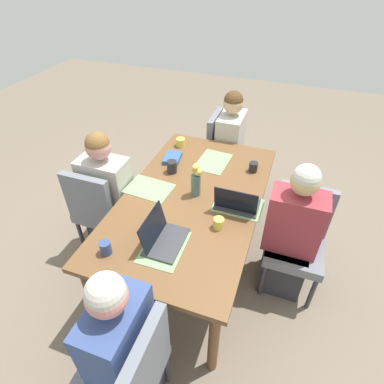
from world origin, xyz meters
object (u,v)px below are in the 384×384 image
(person_far_left_near, at_px, (290,238))
(person_head_right_left_far, at_px, (123,352))
(person_near_left_mid, at_px, (110,201))
(person_head_left_right_near, at_px, (229,151))
(coffee_mug_centre_left, at_px, (172,167))
(book_red_cover, at_px, (172,158))
(flower_vase, at_px, (196,179))
(dining_table, at_px, (192,205))
(laptop_head_right_left_far, at_px, (162,237))
(coffee_mug_far_left, at_px, (219,223))
(chair_near_left_mid, at_px, (100,207))
(coffee_mug_near_left, at_px, (253,167))
(coffee_mug_centre_right, at_px, (106,248))
(chair_far_left_near, at_px, (298,236))
(laptop_far_left_near, at_px, (237,203))
(chair_head_left_right_near, at_px, (224,150))
(chair_head_right_left_far, at_px, (131,370))
(coffee_mug_near_right, at_px, (181,142))

(person_far_left_near, height_order, person_head_right_left_far, same)
(person_near_left_mid, bearing_deg, person_head_left_right_near, 145.94)
(coffee_mug_centre_left, distance_m, book_red_cover, 0.20)
(person_head_right_left_far, height_order, flower_vase, person_head_right_left_far)
(coffee_mug_centre_left, bearing_deg, person_head_left_right_near, 160.71)
(dining_table, bearing_deg, laptop_head_right_left_far, -3.04)
(person_near_left_mid, distance_m, coffee_mug_far_left, 1.10)
(coffee_mug_far_left, bearing_deg, person_head_left_right_near, -169.48)
(coffee_mug_far_left, xyz_separation_m, book_red_cover, (-0.69, -0.63, -0.02))
(chair_near_left_mid, relative_size, laptop_head_right_left_far, 2.81)
(person_head_right_left_far, height_order, coffee_mug_near_left, person_head_right_left_far)
(flower_vase, bearing_deg, coffee_mug_centre_right, -24.52)
(person_far_left_near, distance_m, laptop_head_right_left_far, 1.02)
(chair_far_left_near, height_order, person_near_left_mid, person_near_left_mid)
(person_head_right_left_far, height_order, laptop_far_left_near, person_head_right_left_far)
(chair_head_left_right_near, distance_m, laptop_far_left_near, 1.30)
(chair_head_right_left_far, distance_m, chair_head_left_right_near, 2.40)
(laptop_far_left_near, height_order, coffee_mug_far_left, laptop_far_left_near)
(flower_vase, height_order, laptop_head_right_left_far, flower_vase)
(chair_near_left_mid, bearing_deg, coffee_mug_far_left, 82.51)
(laptop_far_left_near, height_order, coffee_mug_centre_left, laptop_far_left_near)
(chair_head_left_right_near, relative_size, coffee_mug_far_left, 11.01)
(chair_head_left_right_near, relative_size, book_red_cover, 4.50)
(chair_far_left_near, xyz_separation_m, laptop_head_right_left_far, (0.63, -0.87, 0.30))
(person_near_left_mid, height_order, coffee_mug_centre_right, person_near_left_mid)
(chair_head_right_left_far, height_order, coffee_mug_far_left, chair_head_right_left_far)
(chair_far_left_near, distance_m, coffee_mug_near_left, 0.67)
(coffee_mug_centre_left, xyz_separation_m, book_red_cover, (-0.18, -0.07, -0.03))
(person_head_left_right_near, distance_m, laptop_far_left_near, 1.22)
(chair_far_left_near, distance_m, coffee_mug_centre_right, 1.47)
(book_red_cover, bearing_deg, coffee_mug_far_left, 34.48)
(person_head_right_left_far, xyz_separation_m, laptop_head_right_left_far, (-0.64, -0.03, 0.27))
(chair_head_right_left_far, bearing_deg, chair_near_left_mid, -140.84)
(person_near_left_mid, distance_m, laptop_far_left_near, 1.15)
(chair_far_left_near, distance_m, person_head_left_right_near, 1.30)
(coffee_mug_centre_left, bearing_deg, chair_head_right_left_far, 13.44)
(coffee_mug_centre_left, height_order, book_red_cover, coffee_mug_centre_left)
(laptop_head_right_left_far, height_order, laptop_far_left_near, laptop_far_left_near)
(laptop_head_right_left_far, xyz_separation_m, coffee_mug_centre_right, (0.20, -0.30, 0.00))
(chair_far_left_near, bearing_deg, person_far_left_near, -38.76)
(dining_table, distance_m, book_red_cover, 0.57)
(chair_far_left_near, bearing_deg, coffee_mug_centre_right, -54.60)
(laptop_far_left_near, bearing_deg, person_head_left_right_near, -164.01)
(person_head_right_left_far, bearing_deg, chair_near_left_mid, -141.71)
(chair_head_right_left_far, distance_m, flower_vase, 1.31)
(chair_far_left_near, distance_m, person_head_right_left_far, 1.52)
(coffee_mug_far_left, bearing_deg, coffee_mug_centre_right, -53.27)
(person_near_left_mid, distance_m, chair_head_left_right_near, 1.41)
(laptop_far_left_near, height_order, coffee_mug_near_right, laptop_far_left_near)
(flower_vase, bearing_deg, laptop_head_right_left_far, -4.46)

